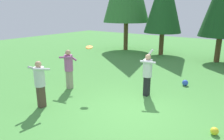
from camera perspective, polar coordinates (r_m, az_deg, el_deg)
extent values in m
plane|color=#4C9342|center=(6.87, 5.50, -11.18)|extent=(40.00, 40.00, 0.00)
cube|color=black|center=(8.06, 9.32, -4.27)|extent=(0.19, 0.22, 0.74)
cylinder|color=silver|center=(7.85, 9.54, 0.48)|extent=(0.34, 0.34, 0.64)
sphere|color=tan|center=(7.75, 9.68, 3.45)|extent=(0.21, 0.21, 0.21)
cylinder|color=silver|center=(7.59, 9.59, 2.12)|extent=(0.53, 0.31, 0.12)
cylinder|color=silver|center=(7.95, 9.73, 3.88)|extent=(0.37, 0.23, 0.50)
cube|color=gray|center=(8.83, -11.35, -2.54)|extent=(0.19, 0.22, 0.75)
cylinder|color=#A85693|center=(8.64, -11.60, 1.88)|extent=(0.34, 0.34, 0.65)
sphere|color=tan|center=(8.55, -11.76, 4.63)|extent=(0.21, 0.21, 0.21)
cylinder|color=#A85693|center=(8.76, -10.99, 3.53)|extent=(0.53, 0.22, 0.34)
cylinder|color=#A85693|center=(8.42, -12.42, 3.32)|extent=(0.56, 0.23, 0.13)
cube|color=#4C382D|center=(7.42, -18.47, -6.77)|extent=(0.19, 0.22, 0.73)
cylinder|color=silver|center=(7.19, -18.94, -1.72)|extent=(0.34, 0.34, 0.64)
sphere|color=tan|center=(7.08, -19.24, 1.46)|extent=(0.21, 0.21, 0.21)
cylinder|color=silver|center=(7.31, -19.76, 0.28)|extent=(0.17, 0.53, 0.29)
cylinder|color=silver|center=(6.94, -18.45, 0.21)|extent=(0.18, 0.55, 0.19)
cylinder|color=orange|center=(8.05, -6.15, 6.11)|extent=(0.36, 0.36, 0.10)
sphere|color=blue|center=(9.56, 19.06, -3.27)|extent=(0.25, 0.25, 0.25)
sphere|color=yellow|center=(6.28, 25.84, -14.56)|extent=(0.21, 0.21, 0.21)
cylinder|color=brown|center=(14.52, 26.91, 7.48)|extent=(0.33, 0.33, 2.86)
cylinder|color=brown|center=(17.14, 3.78, 12.05)|extent=(0.34, 0.34, 3.98)
cylinder|color=brown|center=(15.61, 13.27, 9.25)|extent=(0.33, 0.33, 2.87)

